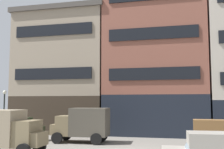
# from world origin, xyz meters

# --- Properties ---
(building_far_left) EXTENTS (9.92, 6.40, 12.67)m
(building_far_left) POSITION_xyz_m (-9.01, 10.76, 6.37)
(building_far_left) COLOR #33281E
(building_far_left) RESTS_ON ground_plane
(building_center_left) EXTENTS (9.95, 6.40, 15.10)m
(building_center_left) POSITION_xyz_m (0.58, 10.76, 7.59)
(building_center_left) COLOR black
(building_center_left) RESTS_ON ground_plane
(cargo_wagon) EXTENTS (2.96, 1.63, 1.98)m
(cargo_wagon) POSITION_xyz_m (4.76, 2.02, 1.15)
(cargo_wagon) COLOR brown
(cargo_wagon) RESTS_ON ground_plane
(delivery_truck_near) EXTENTS (4.41, 2.27, 2.62)m
(delivery_truck_near) POSITION_xyz_m (-4.53, 3.85, 1.42)
(delivery_truck_near) COLOR #7A6B4C
(delivery_truck_near) RESTS_ON ground_plane
(delivery_truck_far) EXTENTS (4.38, 2.20, 2.62)m
(delivery_truck_far) POSITION_xyz_m (-7.31, -1.75, 1.42)
(delivery_truck_far) COLOR #7A6B4C
(delivery_truck_far) RESTS_ON ground_plane
(sedan_dark) EXTENTS (3.74, 1.94, 1.83)m
(sedan_dark) POSITION_xyz_m (-9.86, 3.77, 0.91)
(sedan_dark) COLOR #2D3823
(sedan_dark) RESTS_ON ground_plane
(streetlamp_curbside) EXTENTS (0.32, 0.32, 4.12)m
(streetlamp_curbside) POSITION_xyz_m (-12.60, 5.61, 2.67)
(streetlamp_curbside) COLOR black
(streetlamp_curbside) RESTS_ON ground_plane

